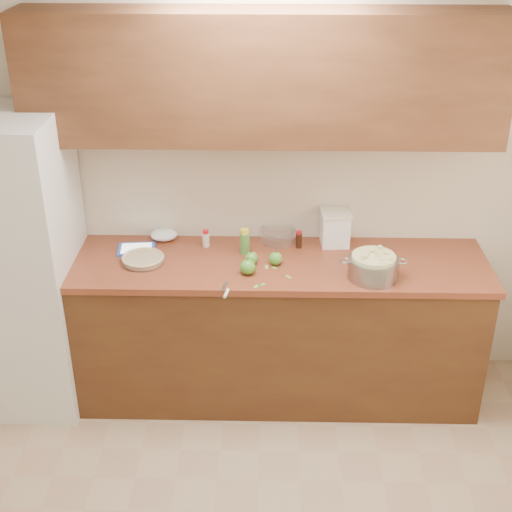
{
  "coord_description": "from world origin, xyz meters",
  "views": [
    {
      "loc": [
        0.05,
        -2.17,
        2.88
      ],
      "look_at": [
        -0.03,
        1.43,
        0.98
      ],
      "focal_mm": 50.0,
      "sensor_mm": 36.0,
      "label": 1
    }
  ],
  "objects_px": {
    "pie": "(143,259)",
    "colander": "(373,267)",
    "flour_canister": "(335,227)",
    "tablet": "(136,249)"
  },
  "relations": [
    {
      "from": "colander",
      "to": "flour_canister",
      "type": "xyz_separation_m",
      "value": [
        -0.18,
        0.41,
        0.04
      ]
    },
    {
      "from": "tablet",
      "to": "flour_canister",
      "type": "bearing_deg",
      "value": -0.01
    },
    {
      "from": "pie",
      "to": "colander",
      "type": "distance_m",
      "value": 1.32
    },
    {
      "from": "pie",
      "to": "colander",
      "type": "bearing_deg",
      "value": -6.51
    },
    {
      "from": "pie",
      "to": "tablet",
      "type": "distance_m",
      "value": 0.17
    },
    {
      "from": "colander",
      "to": "tablet",
      "type": "bearing_deg",
      "value": 167.6
    },
    {
      "from": "flour_canister",
      "to": "tablet",
      "type": "height_order",
      "value": "flour_canister"
    },
    {
      "from": "pie",
      "to": "colander",
      "type": "height_order",
      "value": "colander"
    },
    {
      "from": "pie",
      "to": "flour_canister",
      "type": "height_order",
      "value": "flour_canister"
    },
    {
      "from": "colander",
      "to": "flour_canister",
      "type": "bearing_deg",
      "value": 113.66
    }
  ]
}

